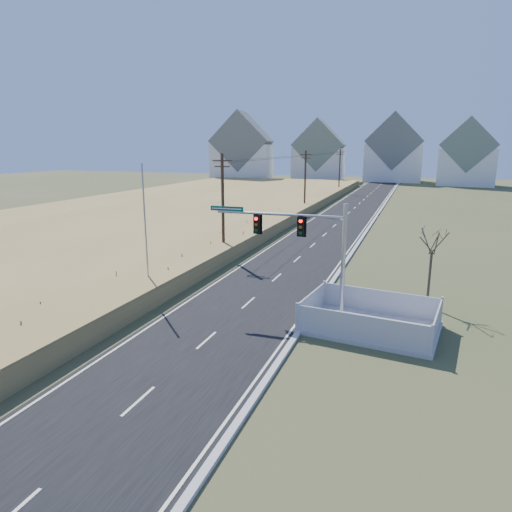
% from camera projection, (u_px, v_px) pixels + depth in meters
% --- Properties ---
extents(ground, '(260.00, 260.00, 0.00)m').
position_uv_depth(ground, '(223.00, 327.00, 24.86)').
color(ground, '#3D4A23').
rests_on(ground, ground).
extents(road, '(8.00, 180.00, 0.06)m').
position_uv_depth(road, '(353.00, 209.00, 70.60)').
color(road, black).
rests_on(road, ground).
extents(curb, '(0.30, 180.00, 0.18)m').
position_uv_depth(curb, '(381.00, 210.00, 69.23)').
color(curb, '#B2AFA8').
rests_on(curb, ground).
extents(reed_marsh, '(38.00, 110.00, 1.30)m').
position_uv_depth(reed_marsh, '(184.00, 207.00, 69.17)').
color(reed_marsh, tan).
rests_on(reed_marsh, ground).
extents(utility_pole_near, '(1.80, 0.26, 9.00)m').
position_uv_depth(utility_pole_near, '(223.00, 204.00, 39.61)').
color(utility_pole_near, '#422D1E').
rests_on(utility_pole_near, ground).
extents(utility_pole_mid, '(1.80, 0.26, 9.00)m').
position_uv_depth(utility_pole_mid, '(305.00, 180.00, 67.07)').
color(utility_pole_mid, '#422D1E').
rests_on(utility_pole_mid, ground).
extents(utility_pole_far, '(1.80, 0.26, 9.00)m').
position_uv_depth(utility_pole_far, '(340.00, 170.00, 94.52)').
color(utility_pole_far, '#422D1E').
rests_on(utility_pole_far, ground).
extents(condo_nw, '(17.69, 13.38, 19.05)m').
position_uv_depth(condo_nw, '(242.00, 153.00, 127.01)').
color(condo_nw, white).
rests_on(condo_nw, ground).
extents(condo_nnw, '(14.93, 11.17, 17.03)m').
position_uv_depth(condo_nnw, '(319.00, 156.00, 127.96)').
color(condo_nnw, white).
rests_on(condo_nnw, ground).
extents(condo_n, '(15.27, 10.20, 18.54)m').
position_uv_depth(condo_n, '(394.00, 153.00, 124.90)').
color(condo_n, white).
rests_on(condo_n, ground).
extents(condo_ne, '(14.12, 10.51, 16.52)m').
position_uv_depth(condo_ne, '(468.00, 158.00, 111.86)').
color(condo_ne, white).
rests_on(condo_ne, ground).
extents(traffic_signal_mast, '(8.26, 0.56, 6.57)m').
position_uv_depth(traffic_signal_mast, '(311.00, 246.00, 25.72)').
color(traffic_signal_mast, '#9EA0A5').
rests_on(traffic_signal_mast, ground).
extents(fence_enclosure, '(7.46, 5.54, 1.59)m').
position_uv_depth(fence_enclosure, '(370.00, 324.00, 24.41)').
color(fence_enclosure, '#B7B5AD').
rests_on(fence_enclosure, ground).
extents(open_sign, '(0.45, 0.16, 0.56)m').
position_uv_depth(open_sign, '(349.00, 329.00, 23.78)').
color(open_sign, white).
rests_on(open_sign, ground).
extents(flagpole, '(0.39, 0.39, 8.58)m').
position_uv_depth(flagpole, '(146.00, 244.00, 29.44)').
color(flagpole, '#B7B5AD').
rests_on(flagpole, ground).
extents(bare_tree, '(1.95, 1.95, 5.17)m').
position_uv_depth(bare_tree, '(433.00, 240.00, 27.08)').
color(bare_tree, '#4C3F33').
rests_on(bare_tree, ground).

